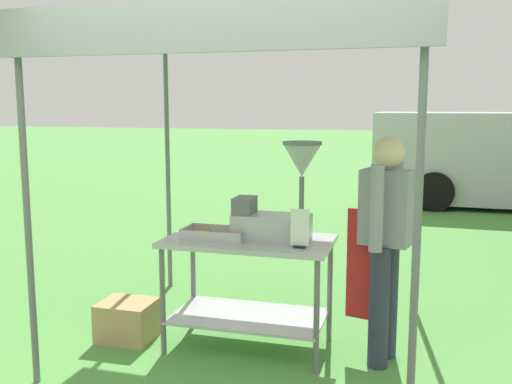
{
  "coord_description": "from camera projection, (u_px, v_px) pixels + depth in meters",
  "views": [
    {
      "loc": [
        1.03,
        -2.83,
        1.81
      ],
      "look_at": [
        -0.16,
        1.36,
        1.16
      ],
      "focal_mm": 40.59,
      "sensor_mm": 36.0,
      "label": 1
    }
  ],
  "objects": [
    {
      "name": "donut_tray",
      "position": [
        215.0,
        235.0,
        4.29
      ],
      "size": [
        0.48,
        0.28,
        0.07
      ],
      "color": "#B7B7BC",
      "rests_on": "donut_cart"
    },
    {
      "name": "ground_plane",
      "position": [
        348.0,
        224.0,
        8.94
      ],
      "size": [
        70.0,
        70.0,
        0.0
      ],
      "primitive_type": "plane",
      "color": "#519342"
    },
    {
      "name": "stall_canopy",
      "position": [
        252.0,
        40.0,
        4.14
      ],
      "size": [
        2.59,
        2.34,
        2.38
      ],
      "color": "slate",
      "rests_on": "ground"
    },
    {
      "name": "supply_crate",
      "position": [
        127.0,
        320.0,
        4.52
      ],
      "size": [
        0.42,
        0.36,
        0.3
      ],
      "color": "tan",
      "rests_on": "ground"
    },
    {
      "name": "donut_fryer",
      "position": [
        281.0,
        201.0,
        4.21
      ],
      "size": [
        0.64,
        0.28,
        0.72
      ],
      "color": "#B7B7BC",
      "rests_on": "donut_cart"
    },
    {
      "name": "menu_sign",
      "position": [
        300.0,
        231.0,
        3.97
      ],
      "size": [
        0.13,
        0.05,
        0.27
      ],
      "color": "black",
      "rests_on": "donut_cart"
    },
    {
      "name": "vendor",
      "position": [
        385.0,
        238.0,
        4.02
      ],
      "size": [
        0.47,
        0.54,
        1.61
      ],
      "color": "#2D3347",
      "rests_on": "ground"
    },
    {
      "name": "donut_cart",
      "position": [
        249.0,
        269.0,
        4.3
      ],
      "size": [
        1.23,
        0.69,
        0.84
      ],
      "color": "#B7B7BC",
      "rests_on": "ground"
    }
  ]
}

